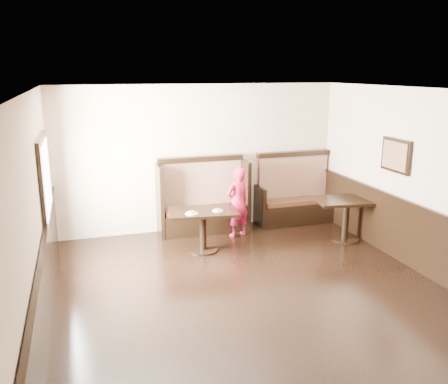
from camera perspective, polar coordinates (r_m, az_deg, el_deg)
name	(u,v)px	position (r m, az deg, el deg)	size (l,w,h in m)	color
ground	(267,309)	(6.45, 5.18, -13.81)	(7.00, 7.00, 0.00)	black
room_shell	(239,256)	(6.31, 1.81, -7.72)	(7.00, 7.00, 7.00)	#CBB393
booth_main	(203,205)	(9.17, -2.58, -1.52)	(1.75, 0.72, 1.45)	black
booth_neighbor	(295,199)	(9.83, 8.49, -0.83)	(1.65, 0.72, 1.45)	black
table_main	(203,220)	(8.12, -2.55, -3.38)	(1.24, 0.87, 0.73)	black
table_neighbor	(346,209)	(8.93, 14.49, -2.05)	(1.23, 0.91, 0.78)	black
child	(238,202)	(8.84, 1.67, -1.22)	(0.48, 0.32, 1.32)	#B31337
pizza_plate_left	(191,213)	(7.89, -3.93, -2.52)	(0.21, 0.21, 0.04)	white
pizza_plate_right	(218,210)	(8.03, -0.77, -2.20)	(0.18, 0.18, 0.03)	white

